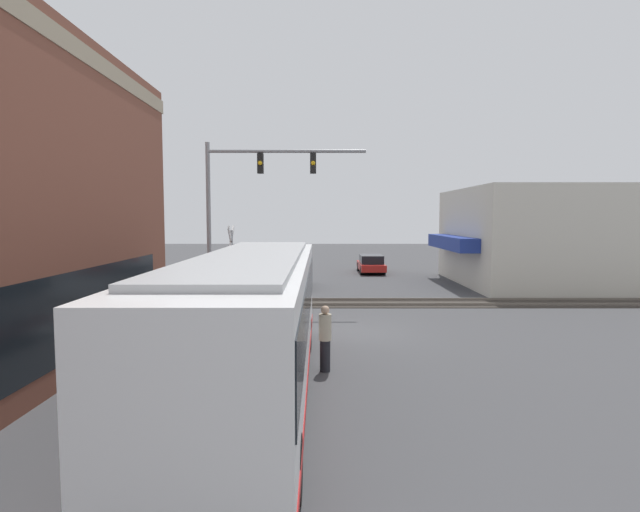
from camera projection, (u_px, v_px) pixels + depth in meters
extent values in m
plane|color=#424244|center=(354.00, 332.00, 18.13)|extent=(120.00, 120.00, 0.00)
cube|color=gray|center=(5.00, 4.00, 10.13)|extent=(19.37, 0.36, 0.50)
cube|color=black|center=(26.00, 333.00, 10.66)|extent=(16.10, 0.12, 2.20)
cube|color=beige|center=(540.00, 237.00, 30.88)|extent=(11.24, 9.80, 5.92)
cube|color=navy|center=(452.00, 242.00, 30.90)|extent=(7.86, 1.20, 0.80)
cube|color=white|center=(253.00, 318.00, 11.60)|extent=(12.47, 2.55, 2.79)
cube|color=black|center=(253.00, 301.00, 11.56)|extent=(12.23, 2.59, 1.17)
cube|color=#B21E1E|center=(254.00, 370.00, 11.69)|extent=(12.23, 2.58, 0.24)
cube|color=#A5A8AA|center=(253.00, 256.00, 11.48)|extent=(10.60, 2.17, 0.12)
cylinder|color=black|center=(271.00, 334.00, 15.72)|extent=(1.00, 2.57, 1.00)
cylinder|color=black|center=(214.00, 469.00, 7.28)|extent=(1.00, 2.57, 1.00)
cylinder|color=gray|center=(209.00, 226.00, 22.77)|extent=(0.20, 0.20, 7.54)
cylinder|color=gray|center=(287.00, 151.00, 22.51)|extent=(0.16, 7.16, 0.16)
cube|color=black|center=(260.00, 163.00, 22.55)|extent=(0.30, 0.27, 0.90)
sphere|color=yellow|center=(260.00, 163.00, 22.39)|extent=(0.20, 0.20, 0.20)
cube|color=black|center=(313.00, 163.00, 22.56)|extent=(0.30, 0.27, 0.90)
sphere|color=yellow|center=(313.00, 163.00, 22.39)|extent=(0.20, 0.20, 0.20)
cylinder|color=gray|center=(232.00, 271.00, 22.02)|extent=(0.14, 0.14, 3.60)
cube|color=white|center=(231.00, 241.00, 21.92)|extent=(1.41, 0.06, 1.41)
cube|color=white|center=(231.00, 241.00, 21.92)|extent=(1.41, 0.06, 1.41)
cylinder|color=#38383A|center=(231.00, 260.00, 21.98)|extent=(0.08, 0.90, 0.08)
sphere|color=red|center=(241.00, 260.00, 21.93)|extent=(0.28, 0.28, 0.28)
sphere|color=red|center=(221.00, 260.00, 21.93)|extent=(0.28, 0.28, 0.28)
cube|color=#332D28|center=(345.00, 303.00, 24.11)|extent=(2.60, 60.00, 0.03)
cube|color=#6B6056|center=(346.00, 305.00, 23.39)|extent=(0.07, 60.00, 0.15)
cube|color=#6B6056|center=(345.00, 299.00, 24.82)|extent=(0.07, 60.00, 0.15)
cube|color=slate|center=(294.00, 278.00, 29.50)|extent=(4.54, 1.80, 0.57)
cube|color=black|center=(293.00, 268.00, 29.23)|extent=(2.50, 1.62, 0.68)
cylinder|color=black|center=(295.00, 279.00, 30.92)|extent=(0.64, 1.82, 0.64)
cylinder|color=black|center=(292.00, 285.00, 28.12)|extent=(0.64, 1.82, 0.64)
cube|color=#B21E19|center=(371.00, 266.00, 37.43)|extent=(4.57, 1.80, 0.49)
cube|color=black|center=(371.00, 259.00, 37.16)|extent=(2.51, 1.62, 0.61)
cylinder|color=black|center=(369.00, 267.00, 38.86)|extent=(0.64, 1.82, 0.64)
cylinder|color=black|center=(373.00, 270.00, 36.04)|extent=(0.64, 1.82, 0.64)
cylinder|color=black|center=(325.00, 356.00, 13.48)|extent=(0.28, 0.28, 0.85)
cylinder|color=#B2A58C|center=(325.00, 327.00, 13.42)|extent=(0.34, 0.34, 0.71)
sphere|color=tan|center=(325.00, 310.00, 13.38)|extent=(0.23, 0.23, 0.23)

